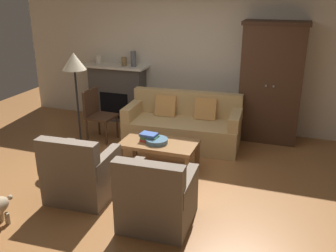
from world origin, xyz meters
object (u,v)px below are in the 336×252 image
(mantel_vase_bronze, at_px, (124,61))
(floor_lamp, at_px, (74,67))
(couch, at_px, (183,126))
(coffee_table, at_px, (159,146))
(fireplace, at_px, (118,92))
(mantel_vase_cream, at_px, (98,60))
(armoire, at_px, (271,83))
(fruit_bowl, at_px, (157,141))
(mantel_vase_slate, at_px, (133,59))
(armchair_near_left, at_px, (81,175))
(book_stack, at_px, (149,137))
(side_chair_wooden, at_px, (97,112))
(armchair_near_right, at_px, (157,199))

(mantel_vase_bronze, xyz_separation_m, floor_lamp, (-0.04, -1.65, 0.20))
(couch, bearing_deg, coffee_table, -93.26)
(fireplace, bearing_deg, coffee_table, -49.19)
(mantel_vase_cream, height_order, mantel_vase_bronze, mantel_vase_cream)
(coffee_table, bearing_deg, armoire, 51.16)
(fireplace, bearing_deg, floor_lamp, -85.03)
(fruit_bowl, height_order, floor_lamp, floor_lamp)
(mantel_vase_slate, distance_m, armchair_near_left, 3.08)
(fruit_bowl, height_order, book_stack, book_stack)
(fireplace, bearing_deg, book_stack, -52.11)
(book_stack, relative_size, side_chair_wooden, 0.30)
(book_stack, relative_size, floor_lamp, 0.17)
(side_chair_wooden, bearing_deg, mantel_vase_slate, 77.15)
(side_chair_wooden, height_order, floor_lamp, floor_lamp)
(fireplace, bearing_deg, mantel_vase_slate, -2.70)
(fruit_bowl, height_order, mantel_vase_cream, mantel_vase_cream)
(book_stack, relative_size, armchair_near_left, 0.31)
(coffee_table, xyz_separation_m, floor_lamp, (-1.41, 0.14, 1.03))
(side_chair_wooden, bearing_deg, mantel_vase_bronze, 87.70)
(fireplace, xyz_separation_m, armchair_near_right, (2.02, -3.13, -0.25))
(book_stack, xyz_separation_m, armchair_near_right, (0.61, -1.31, -0.16))
(armchair_near_right, bearing_deg, mantel_vase_slate, 117.83)
(fruit_bowl, xyz_separation_m, floor_lamp, (-1.39, 0.17, 0.95))
(book_stack, distance_m, mantel_vase_cream, 2.64)
(armchair_near_left, bearing_deg, armchair_near_right, -11.78)
(couch, distance_m, floor_lamp, 2.03)
(mantel_vase_cream, distance_m, side_chair_wooden, 1.37)
(book_stack, bearing_deg, armchair_near_left, -114.85)
(fruit_bowl, distance_m, armchair_near_right, 1.38)
(fruit_bowl, bearing_deg, book_stack, 168.05)
(mantel_vase_bronze, bearing_deg, book_stack, -55.56)
(book_stack, distance_m, floor_lamp, 1.57)
(fireplace, bearing_deg, couch, -25.94)
(armchair_near_right, xyz_separation_m, side_chair_wooden, (-1.88, 2.04, 0.20))
(book_stack, bearing_deg, armoire, 48.42)
(mantel_vase_bronze, distance_m, armchair_near_right, 3.72)
(floor_lamp, bearing_deg, armchair_near_right, -37.91)
(armchair_near_right, height_order, floor_lamp, floor_lamp)
(mantel_vase_cream, relative_size, floor_lamp, 0.10)
(fireplace, bearing_deg, armoire, -1.51)
(book_stack, distance_m, armchair_near_left, 1.20)
(fruit_bowl, xyz_separation_m, mantel_vase_cream, (-1.92, 1.82, 0.75))
(armoire, bearing_deg, side_chair_wooden, -160.36)
(mantel_vase_cream, distance_m, armchair_near_left, 3.28)
(armoire, height_order, fruit_bowl, armoire)
(armchair_near_right, bearing_deg, floor_lamp, 142.09)
(coffee_table, height_order, armchair_near_right, armchair_near_right)
(book_stack, bearing_deg, mantel_vase_cream, 134.93)
(mantel_vase_cream, bearing_deg, side_chair_wooden, -64.07)
(coffee_table, xyz_separation_m, armchair_near_right, (0.46, -1.32, -0.05))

